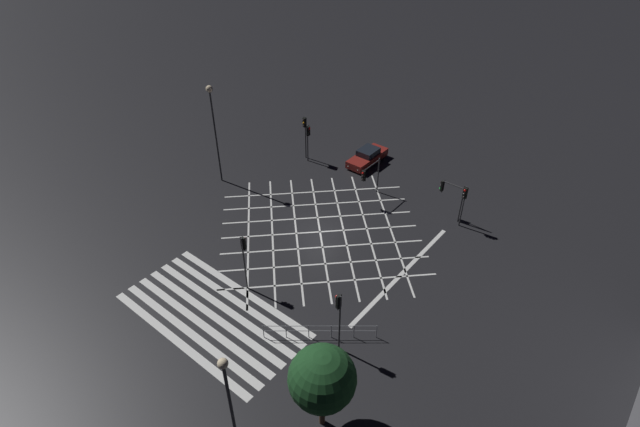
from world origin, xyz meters
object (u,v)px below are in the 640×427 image
street_lamp_west (213,113)px  traffic_light_nw_cross (305,129)px  traffic_light_median_south (244,253)px  traffic_light_ne_cross (464,199)px  waiting_car (367,157)px  traffic_light_ne_main (450,192)px  traffic_light_se_main (339,312)px  traffic_light_median_north (369,174)px  traffic_light_nw_main (308,136)px  street_lamp_east (231,406)px  street_tree_near (322,379)px

street_lamp_west → traffic_light_nw_cross: bearing=67.1°
traffic_light_median_south → street_lamp_west: (-11.37, 7.87, 3.38)m
traffic_light_ne_cross → traffic_light_nw_cross: size_ratio=0.86×
traffic_light_nw_cross → waiting_car: (5.05, 2.97, -2.36)m
traffic_light_ne_main → traffic_light_median_south: (-6.54, -15.57, 0.75)m
traffic_light_ne_cross → traffic_light_median_south: size_ratio=0.83×
traffic_light_ne_cross → street_lamp_west: street_lamp_west is taller
traffic_light_median_south → traffic_light_se_main: bearing=-91.6°
traffic_light_median_north → traffic_light_se_main: traffic_light_se_main is taller
traffic_light_median_south → traffic_light_se_main: 7.76m
traffic_light_median_north → waiting_car: traffic_light_median_north is taller
traffic_light_nw_cross → traffic_light_median_south: 17.52m
traffic_light_se_main → traffic_light_nw_main: traffic_light_se_main is taller
traffic_light_median_north → traffic_light_nw_main: traffic_light_nw_main is taller
traffic_light_median_north → waiting_car: size_ratio=0.73×
traffic_light_ne_main → street_lamp_east: street_lamp_east is taller
traffic_light_median_south → waiting_car: size_ratio=0.95×
street_lamp_east → traffic_light_ne_main: bearing=95.0°
traffic_light_se_main → waiting_car: (-10.84, 18.70, -2.51)m
traffic_light_median_south → traffic_light_ne_main: bearing=-22.8°
traffic_light_nw_main → waiting_car: traffic_light_nw_main is taller
traffic_light_nw_cross → traffic_light_nw_main: traffic_light_nw_cross is taller
traffic_light_median_north → traffic_light_nw_cross: size_ratio=0.78×
traffic_light_ne_cross → traffic_light_median_south: 17.04m
traffic_light_ne_main → traffic_light_nw_main: (-14.08, -0.28, 0.26)m
traffic_light_median_north → traffic_light_median_south: bearing=-1.4°
traffic_light_ne_main → traffic_light_nw_cross: bearing=0.2°
traffic_light_median_north → street_lamp_west: 13.67m
traffic_light_median_north → street_lamp_west: street_lamp_west is taller
waiting_car → traffic_light_se_main: bearing=30.1°
street_lamp_west → waiting_car: 14.67m
traffic_light_nw_cross → traffic_light_se_main: (15.89, -15.73, 0.15)m
traffic_light_nw_main → traffic_light_nw_cross: bearing=159.4°
traffic_light_ne_main → traffic_light_se_main: (1.21, -15.79, 0.81)m
traffic_light_se_main → waiting_car: size_ratio=0.97×
traffic_light_median_north → street_lamp_west: (-11.69, -5.80, 4.04)m
street_tree_near → waiting_car: bearing=119.7°
street_lamp_west → street_tree_near: size_ratio=1.63×
traffic_light_se_main → waiting_car: bearing=-59.9°
traffic_light_ne_main → street_lamp_west: 19.93m
traffic_light_se_main → traffic_light_median_south: bearing=-1.6°
traffic_light_ne_main → street_lamp_west: (-17.91, -7.71, 4.12)m
traffic_light_nw_main → street_lamp_east: bearing=-56.1°
traffic_light_median_south → waiting_car: 18.90m
traffic_light_median_south → waiting_car: bearing=9.5°
street_lamp_east → waiting_car: (-11.77, 27.31, -4.89)m
street_tree_near → waiting_car: 26.58m
traffic_light_se_main → street_lamp_west: street_lamp_west is taller
traffic_light_nw_cross → street_lamp_east: 29.70m
traffic_light_ne_cross → traffic_light_nw_main: (-15.48, 0.22, 0.01)m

